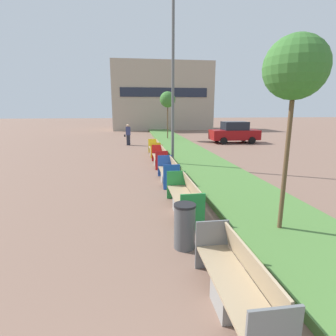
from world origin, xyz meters
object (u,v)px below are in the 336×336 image
(sapling_tree_near, at_px, (295,69))
(pedestrian_walking, at_px, (128,134))
(bench_green_frame, at_px, (184,199))
(bench_yellow_frame, at_px, (155,149))
(street_lamp_post, at_px, (173,73))
(sapling_tree_far, at_px, (168,100))
(bench_grey_frame, at_px, (236,287))
(parked_car_distant, at_px, (234,133))
(bench_blue_frame, at_px, (169,173))
(litter_bin, at_px, (185,226))
(bench_red_frame, at_px, (160,158))

(sapling_tree_near, height_order, pedestrian_walking, sapling_tree_near)
(bench_green_frame, xyz_separation_m, bench_yellow_frame, (-0.00, 9.73, -0.01))
(bench_yellow_frame, bearing_deg, street_lamp_post, -80.37)
(bench_green_frame, distance_m, sapling_tree_near, 4.25)
(sapling_tree_near, xyz_separation_m, sapling_tree_far, (0.00, 19.63, 0.04))
(bench_grey_frame, xyz_separation_m, sapling_tree_near, (1.96, 2.15, 3.37))
(sapling_tree_near, relative_size, parked_car_distant, 1.05)
(street_lamp_post, bearing_deg, bench_blue_frame, -101.94)
(parked_car_distant, bearing_deg, bench_grey_frame, -111.24)
(litter_bin, relative_size, street_lamp_post, 0.12)
(parked_car_distant, bearing_deg, street_lamp_post, -127.19)
(parked_car_distant, bearing_deg, litter_bin, -114.46)
(bench_red_frame, distance_m, litter_bin, 8.59)
(bench_green_frame, distance_m, bench_blue_frame, 3.22)
(bench_yellow_frame, bearing_deg, bench_blue_frame, -90.00)
(litter_bin, distance_m, sapling_tree_far, 20.32)
(bench_green_frame, bearing_deg, litter_bin, -101.35)
(bench_green_frame, relative_size, bench_yellow_frame, 1.16)
(bench_blue_frame, height_order, pedestrian_walking, pedestrian_walking)
(bench_green_frame, relative_size, sapling_tree_far, 0.54)
(bench_yellow_frame, height_order, parked_car_distant, parked_car_distant)
(sapling_tree_near, bearing_deg, bench_green_frame, 138.98)
(litter_bin, distance_m, parked_car_distant, 18.83)
(sapling_tree_far, bearing_deg, bench_red_frame, -99.83)
(bench_blue_frame, relative_size, sapling_tree_near, 0.46)
(bench_grey_frame, relative_size, bench_yellow_frame, 1.05)
(bench_red_frame, height_order, litter_bin, litter_bin)
(bench_grey_frame, relative_size, pedestrian_walking, 1.27)
(bench_grey_frame, relative_size, bench_red_frame, 0.95)
(bench_red_frame, bearing_deg, sapling_tree_far, 80.17)
(bench_red_frame, height_order, pedestrian_walking, pedestrian_walking)
(litter_bin, distance_m, street_lamp_post, 9.16)
(bench_grey_frame, distance_m, sapling_tree_near, 4.45)
(bench_blue_frame, distance_m, parked_car_distant, 14.06)
(sapling_tree_near, height_order, parked_car_distant, sapling_tree_near)
(pedestrian_walking, bearing_deg, bench_green_frame, -83.26)
(bench_yellow_frame, bearing_deg, bench_grey_frame, -89.99)
(bench_red_frame, relative_size, bench_yellow_frame, 1.10)
(bench_blue_frame, bearing_deg, bench_grey_frame, -89.99)
(bench_grey_frame, distance_m, bench_blue_frame, 7.08)
(bench_green_frame, bearing_deg, street_lamp_post, 84.33)
(sapling_tree_far, bearing_deg, street_lamp_post, -96.54)
(bench_blue_frame, height_order, litter_bin, litter_bin)
(bench_red_frame, bearing_deg, pedestrian_walking, 102.02)
(sapling_tree_far, relative_size, parked_car_distant, 1.08)
(bench_blue_frame, height_order, sapling_tree_near, sapling_tree_near)
(sapling_tree_far, bearing_deg, bench_yellow_frame, -103.49)
(bench_yellow_frame, relative_size, litter_bin, 2.13)
(street_lamp_post, xyz_separation_m, sapling_tree_near, (1.35, -7.83, -0.89))
(sapling_tree_far, relative_size, pedestrian_walking, 2.62)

